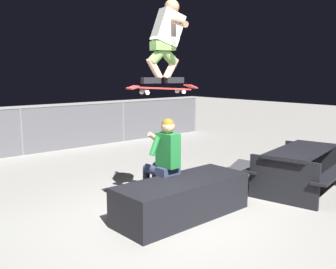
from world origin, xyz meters
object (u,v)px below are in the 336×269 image
ledge_box_main (182,198)px  kicker_ramp (239,179)px  picnic_table_back (300,163)px  skater_airborne (166,37)px  skateboard (163,89)px  person_sitting_on_ledge (163,158)px

ledge_box_main → kicker_ramp: 2.06m
picnic_table_back → skater_airborne: bearing=163.3°
ledge_box_main → kicker_ramp: (1.97, 0.56, -0.20)m
skateboard → picnic_table_back: bearing=-16.6°
person_sitting_on_ledge → picnic_table_back: person_sitting_on_ledge is taller
ledge_box_main → skater_airborne: (-0.08, 0.25, 2.22)m
ledge_box_main → skateboard: skateboard is taller
ledge_box_main → person_sitting_on_ledge: bearing=87.6°
ledge_box_main → person_sitting_on_ledge: (0.02, 0.45, 0.51)m
skateboard → skater_airborne: skater_airborne is taller
kicker_ramp → person_sitting_on_ledge: bearing=-176.6°
person_sitting_on_ledge → skateboard: (-0.16, -0.19, 1.03)m
skateboard → skater_airborne: 0.69m
skater_airborne → kicker_ramp: 3.19m
skateboard → picnic_table_back: size_ratio=0.54×
ledge_box_main → skater_airborne: bearing=108.9°
ledge_box_main → skateboard: 1.57m
skateboard → skater_airborne: (0.06, -0.01, 0.69)m
kicker_ramp → skater_airborne: bearing=-171.2°
kicker_ramp → picnic_table_back: picnic_table_back is taller
person_sitting_on_ledge → skateboard: skateboard is taller
person_sitting_on_ledge → kicker_ramp: bearing=3.4°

